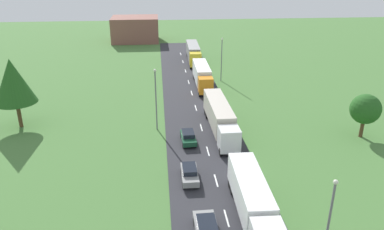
{
  "coord_description": "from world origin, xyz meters",
  "views": [
    {
      "loc": [
        -5.61,
        -10.56,
        21.43
      ],
      "look_at": [
        -1.31,
        36.14,
        2.05
      ],
      "focal_mm": 34.86,
      "sensor_mm": 36.0,
      "label": 1
    }
  ],
  "objects_px": {
    "lamppost_lead": "(329,221)",
    "truck_fourth": "(193,52)",
    "truck_second": "(220,116)",
    "lamppost_second": "(156,97)",
    "tree_oak": "(13,81)",
    "lamppost_third": "(222,57)",
    "truck_third": "(202,75)",
    "truck_lead": "(253,201)",
    "car_third": "(190,173)",
    "tree_birch": "(365,109)",
    "car_fourth": "(188,137)",
    "car_second": "(207,228)",
    "distant_building": "(135,29)"
  },
  "relations": [
    {
      "from": "tree_birch",
      "to": "lamppost_lead",
      "type": "bearing_deg",
      "value": -123.98
    },
    {
      "from": "truck_lead",
      "to": "distant_building",
      "type": "xyz_separation_m",
      "value": [
        -14.07,
        82.7,
        1.3
      ]
    },
    {
      "from": "truck_lead",
      "to": "car_second",
      "type": "bearing_deg",
      "value": -157.8
    },
    {
      "from": "truck_lead",
      "to": "car_fourth",
      "type": "xyz_separation_m",
      "value": [
        -4.36,
        15.93,
        -1.31
      ]
    },
    {
      "from": "car_second",
      "to": "car_fourth",
      "type": "relative_size",
      "value": 1.09
    },
    {
      "from": "lamppost_lead",
      "to": "lamppost_second",
      "type": "relative_size",
      "value": 0.91
    },
    {
      "from": "truck_third",
      "to": "lamppost_second",
      "type": "distance_m",
      "value": 20.5
    },
    {
      "from": "tree_oak",
      "to": "distant_building",
      "type": "bearing_deg",
      "value": 77.55
    },
    {
      "from": "truck_third",
      "to": "distant_building",
      "type": "bearing_deg",
      "value": 107.93
    },
    {
      "from": "car_fourth",
      "to": "lamppost_lead",
      "type": "height_order",
      "value": "lamppost_lead"
    },
    {
      "from": "lamppost_second",
      "to": "tree_birch",
      "type": "height_order",
      "value": "lamppost_second"
    },
    {
      "from": "tree_birch",
      "to": "lamppost_second",
      "type": "bearing_deg",
      "value": 169.9
    },
    {
      "from": "truck_fourth",
      "to": "car_fourth",
      "type": "relative_size",
      "value": 3.5
    },
    {
      "from": "truck_third",
      "to": "truck_fourth",
      "type": "xyz_separation_m",
      "value": [
        0.11,
        18.37,
        0.03
      ]
    },
    {
      "from": "truck_third",
      "to": "truck_second",
      "type": "bearing_deg",
      "value": -89.85
    },
    {
      "from": "car_second",
      "to": "truck_second",
      "type": "bearing_deg",
      "value": 77.89
    },
    {
      "from": "car_third",
      "to": "tree_birch",
      "type": "height_order",
      "value": "tree_birch"
    },
    {
      "from": "truck_fourth",
      "to": "truck_third",
      "type": "bearing_deg",
      "value": -90.34
    },
    {
      "from": "truck_second",
      "to": "car_fourth",
      "type": "height_order",
      "value": "truck_second"
    },
    {
      "from": "tree_oak",
      "to": "lamppost_third",
      "type": "bearing_deg",
      "value": 30.98
    },
    {
      "from": "lamppost_third",
      "to": "lamppost_second",
      "type": "bearing_deg",
      "value": -120.04
    },
    {
      "from": "truck_lead",
      "to": "truck_second",
      "type": "bearing_deg",
      "value": 89.52
    },
    {
      "from": "car_second",
      "to": "distant_building",
      "type": "relative_size",
      "value": 0.34
    },
    {
      "from": "truck_second",
      "to": "tree_birch",
      "type": "relative_size",
      "value": 2.48
    },
    {
      "from": "distant_building",
      "to": "lamppost_lead",
      "type": "bearing_deg",
      "value": -78.58
    },
    {
      "from": "truck_fourth",
      "to": "lamppost_third",
      "type": "bearing_deg",
      "value": -75.7
    },
    {
      "from": "truck_second",
      "to": "tree_birch",
      "type": "xyz_separation_m",
      "value": [
        18.29,
        -3.33,
        1.69
      ]
    },
    {
      "from": "car_fourth",
      "to": "distant_building",
      "type": "distance_m",
      "value": 67.53
    },
    {
      "from": "lamppost_lead",
      "to": "tree_birch",
      "type": "relative_size",
      "value": 1.33
    },
    {
      "from": "lamppost_lead",
      "to": "tree_oak",
      "type": "xyz_separation_m",
      "value": [
        -31.09,
        29.08,
        2.25
      ]
    },
    {
      "from": "truck_third",
      "to": "car_second",
      "type": "relative_size",
      "value": 2.86
    },
    {
      "from": "car_second",
      "to": "lamppost_lead",
      "type": "relative_size",
      "value": 0.56
    },
    {
      "from": "truck_fourth",
      "to": "lamppost_second",
      "type": "distance_m",
      "value": 37.94
    },
    {
      "from": "truck_third",
      "to": "truck_fourth",
      "type": "distance_m",
      "value": 18.37
    },
    {
      "from": "truck_lead",
      "to": "lamppost_lead",
      "type": "bearing_deg",
      "value": -57.38
    },
    {
      "from": "lamppost_lead",
      "to": "tree_birch",
      "type": "bearing_deg",
      "value": 56.02
    },
    {
      "from": "car_fourth",
      "to": "lamppost_lead",
      "type": "xyz_separation_m",
      "value": [
        8.22,
        -21.96,
        3.57
      ]
    },
    {
      "from": "truck_third",
      "to": "tree_birch",
      "type": "distance_m",
      "value": 29.69
    },
    {
      "from": "lamppost_lead",
      "to": "truck_fourth",
      "type": "bearing_deg",
      "value": 93.29
    },
    {
      "from": "truck_lead",
      "to": "lamppost_second",
      "type": "height_order",
      "value": "lamppost_second"
    },
    {
      "from": "truck_fourth",
      "to": "lamppost_lead",
      "type": "bearing_deg",
      "value": -86.71
    },
    {
      "from": "truck_fourth",
      "to": "tree_oak",
      "type": "bearing_deg",
      "value": -128.73
    },
    {
      "from": "truck_second",
      "to": "lamppost_lead",
      "type": "distance_m",
      "value": 25.34
    },
    {
      "from": "lamppost_second",
      "to": "tree_oak",
      "type": "relative_size",
      "value": 0.88
    },
    {
      "from": "tree_birch",
      "to": "distant_building",
      "type": "height_order",
      "value": "distant_building"
    },
    {
      "from": "car_second",
      "to": "truck_lead",
      "type": "bearing_deg",
      "value": 22.2
    },
    {
      "from": "lamppost_lead",
      "to": "truck_lead",
      "type": "bearing_deg",
      "value": 122.62
    },
    {
      "from": "distant_building",
      "to": "truck_lead",
      "type": "bearing_deg",
      "value": -80.35
    },
    {
      "from": "truck_second",
      "to": "lamppost_second",
      "type": "distance_m",
      "value": 8.95
    },
    {
      "from": "lamppost_lead",
      "to": "lamppost_third",
      "type": "relative_size",
      "value": 0.94
    }
  ]
}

